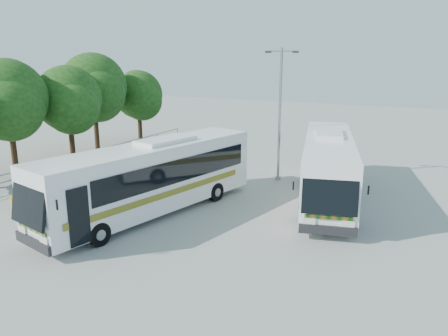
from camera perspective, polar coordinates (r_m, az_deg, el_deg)
The scene contains 11 objects.
ground at distance 20.80m, azimuth -5.33°, elevation -5.49°, with size 100.00×100.00×0.00m, color gray.
kerb_divider at distance 23.57m, azimuth -7.49°, elevation -2.94°, with size 0.40×16.00×0.15m, color #B2B2AD.
railing at distance 29.69m, azimuth -17.70°, elevation 1.45°, with size 0.06×22.00×1.00m.
tree_far_b at distance 29.56m, azimuth -26.33°, elevation 8.12°, with size 5.33×5.03×6.96m.
tree_far_c at distance 31.42m, azimuth -19.58°, elevation 8.50°, with size 4.97×4.69×6.49m.
tree_far_d at distance 34.83m, azimuth -16.61°, elevation 10.15°, with size 5.62×5.30×7.33m.
tree_far_e at distance 37.86m, azimuth -11.03°, elevation 9.37°, with size 4.54×4.28×5.92m.
coach_main at distance 19.99m, azimuth -9.51°, elevation -1.16°, with size 4.71×11.81×3.21m.
coach_adjacent at distance 22.46m, azimuth 13.42°, elevation 0.24°, with size 5.00×11.44×3.12m.
lamppost at distance 25.08m, azimuth 7.32°, elevation 7.64°, with size 1.83×0.51×7.51m.
bollard at distance 21.94m, azimuth -25.87°, elevation -4.55°, with size 0.13×0.13×0.95m, color yellow.
Camera 1 is at (10.55, -16.48, 7.07)m, focal length 35.00 mm.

